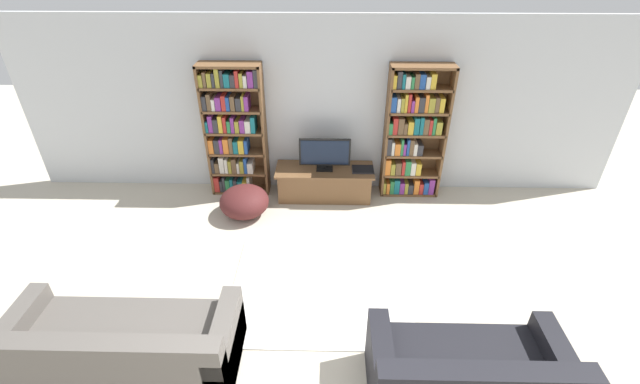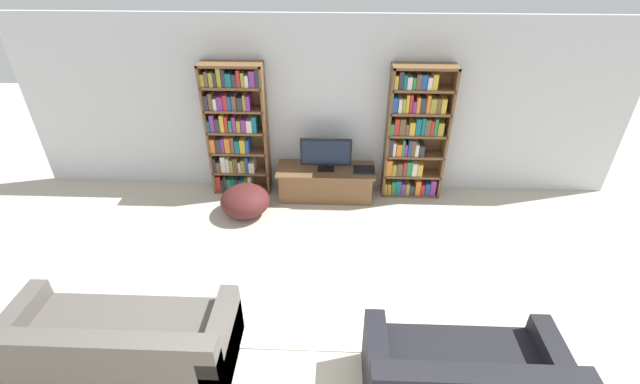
{
  "view_description": "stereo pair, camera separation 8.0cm",
  "coord_description": "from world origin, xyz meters",
  "px_view_note": "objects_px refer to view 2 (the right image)",
  "views": [
    {
      "loc": [
        0.12,
        -1.67,
        3.6
      ],
      "look_at": [
        0.02,
        2.89,
        0.7
      ],
      "focal_mm": 24.0,
      "sensor_mm": 36.0,
      "label": 1
    },
    {
      "loc": [
        0.2,
        -1.67,
        3.6
      ],
      "look_at": [
        0.02,
        2.89,
        0.7
      ],
      "focal_mm": 24.0,
      "sensor_mm": 36.0,
      "label": 2
    }
  ],
  "objects_px": {
    "couch_left_sectional": "(120,347)",
    "bookshelf_left": "(235,130)",
    "television": "(326,154)",
    "couch_right_sofa": "(462,380)",
    "beanbag_ottoman": "(245,201)",
    "tv_stand": "(326,182)",
    "bookshelf_right": "(414,135)",
    "laptop": "(364,170)"
  },
  "relations": [
    {
      "from": "couch_left_sectional",
      "to": "laptop",
      "type": "bearing_deg",
      "value": 52.08
    },
    {
      "from": "television",
      "to": "couch_left_sectional",
      "type": "bearing_deg",
      "value": -120.63
    },
    {
      "from": "bookshelf_left",
      "to": "television",
      "type": "relative_size",
      "value": 2.67
    },
    {
      "from": "bookshelf_left",
      "to": "laptop",
      "type": "bearing_deg",
      "value": -5.34
    },
    {
      "from": "tv_stand",
      "to": "laptop",
      "type": "xyz_separation_m",
      "value": [
        0.57,
        -0.03,
        0.25
      ]
    },
    {
      "from": "bookshelf_left",
      "to": "bookshelf_right",
      "type": "relative_size",
      "value": 1.0
    },
    {
      "from": "tv_stand",
      "to": "bookshelf_left",
      "type": "bearing_deg",
      "value": 173.56
    },
    {
      "from": "tv_stand",
      "to": "couch_left_sectional",
      "type": "xyz_separation_m",
      "value": [
        -1.81,
        -3.08,
        0.04
      ]
    },
    {
      "from": "couch_left_sectional",
      "to": "bookshelf_left",
      "type": "bearing_deg",
      "value": 81.7
    },
    {
      "from": "bookshelf_left",
      "to": "couch_left_sectional",
      "type": "height_order",
      "value": "bookshelf_left"
    },
    {
      "from": "tv_stand",
      "to": "couch_right_sofa",
      "type": "distance_m",
      "value": 3.54
    },
    {
      "from": "bookshelf_right",
      "to": "tv_stand",
      "type": "xyz_separation_m",
      "value": [
        -1.27,
        -0.15,
        -0.74
      ]
    },
    {
      "from": "laptop",
      "to": "beanbag_ottoman",
      "type": "distance_m",
      "value": 1.8
    },
    {
      "from": "couch_left_sectional",
      "to": "beanbag_ottoman",
      "type": "bearing_deg",
      "value": 75.34
    },
    {
      "from": "tv_stand",
      "to": "couch_left_sectional",
      "type": "distance_m",
      "value": 3.57
    },
    {
      "from": "couch_left_sectional",
      "to": "beanbag_ottoman",
      "type": "xyz_separation_m",
      "value": [
        0.67,
        2.56,
        -0.07
      ]
    },
    {
      "from": "television",
      "to": "couch_right_sofa",
      "type": "bearing_deg",
      "value": -69.0
    },
    {
      "from": "bookshelf_right",
      "to": "laptop",
      "type": "xyz_separation_m",
      "value": [
        -0.7,
        -0.18,
        -0.49
      ]
    },
    {
      "from": "bookshelf_left",
      "to": "television",
      "type": "height_order",
      "value": "bookshelf_left"
    },
    {
      "from": "bookshelf_right",
      "to": "television",
      "type": "xyz_separation_m",
      "value": [
        -1.27,
        -0.17,
        -0.24
      ]
    },
    {
      "from": "laptop",
      "to": "beanbag_ottoman",
      "type": "relative_size",
      "value": 0.46
    },
    {
      "from": "couch_right_sofa",
      "to": "beanbag_ottoman",
      "type": "height_order",
      "value": "couch_right_sofa"
    },
    {
      "from": "tv_stand",
      "to": "television",
      "type": "height_order",
      "value": "television"
    },
    {
      "from": "bookshelf_right",
      "to": "beanbag_ottoman",
      "type": "height_order",
      "value": "bookshelf_right"
    },
    {
      "from": "couch_right_sofa",
      "to": "beanbag_ottoman",
      "type": "xyz_separation_m",
      "value": [
        -2.4,
        2.79,
        -0.08
      ]
    },
    {
      "from": "bookshelf_right",
      "to": "beanbag_ottoman",
      "type": "bearing_deg",
      "value": -164.48
    },
    {
      "from": "bookshelf_right",
      "to": "television",
      "type": "bearing_deg",
      "value": -172.26
    },
    {
      "from": "couch_right_sofa",
      "to": "television",
      "type": "bearing_deg",
      "value": 111.0
    },
    {
      "from": "television",
      "to": "couch_left_sectional",
      "type": "distance_m",
      "value": 3.58
    },
    {
      "from": "couch_left_sectional",
      "to": "couch_right_sofa",
      "type": "distance_m",
      "value": 3.08
    },
    {
      "from": "laptop",
      "to": "beanbag_ottoman",
      "type": "xyz_separation_m",
      "value": [
        -1.71,
        -0.49,
        -0.27
      ]
    },
    {
      "from": "couch_left_sectional",
      "to": "bookshelf_right",
      "type": "bearing_deg",
      "value": 46.37
    },
    {
      "from": "bookshelf_right",
      "to": "tv_stand",
      "type": "distance_m",
      "value": 1.48
    },
    {
      "from": "bookshelf_left",
      "to": "couch_left_sectional",
      "type": "bearing_deg",
      "value": -98.3
    },
    {
      "from": "television",
      "to": "laptop",
      "type": "bearing_deg",
      "value": -0.57
    },
    {
      "from": "couch_right_sofa",
      "to": "beanbag_ottoman",
      "type": "distance_m",
      "value": 3.68
    },
    {
      "from": "couch_right_sofa",
      "to": "tv_stand",
      "type": "bearing_deg",
      "value": 110.88
    },
    {
      "from": "bookshelf_left",
      "to": "laptop",
      "type": "height_order",
      "value": "bookshelf_left"
    },
    {
      "from": "bookshelf_right",
      "to": "television",
      "type": "relative_size",
      "value": 2.67
    },
    {
      "from": "bookshelf_right",
      "to": "laptop",
      "type": "height_order",
      "value": "bookshelf_right"
    },
    {
      "from": "bookshelf_right",
      "to": "couch_left_sectional",
      "type": "relative_size",
      "value": 0.96
    },
    {
      "from": "television",
      "to": "bookshelf_right",
      "type": "bearing_deg",
      "value": 7.74
    }
  ]
}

